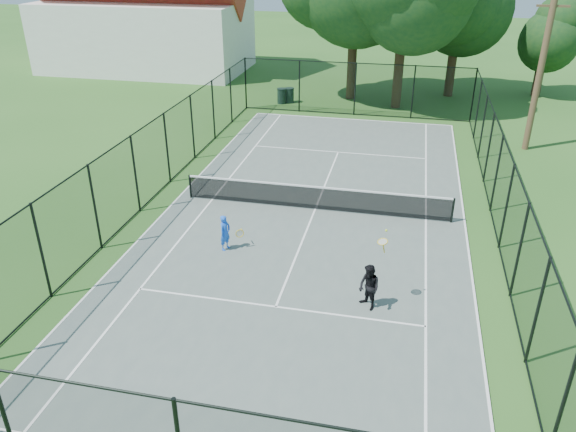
% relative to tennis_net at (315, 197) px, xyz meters
% --- Properties ---
extents(ground, '(120.00, 120.00, 0.00)m').
position_rel_tennis_net_xyz_m(ground, '(0.00, 0.00, -0.58)').
color(ground, '#27541D').
extents(tennis_court, '(11.00, 24.00, 0.06)m').
position_rel_tennis_net_xyz_m(tennis_court, '(0.00, 0.00, -0.55)').
color(tennis_court, '#52615B').
rests_on(tennis_court, ground).
extents(tennis_net, '(10.08, 0.08, 0.95)m').
position_rel_tennis_net_xyz_m(tennis_net, '(0.00, 0.00, 0.00)').
color(tennis_net, black).
rests_on(tennis_net, tennis_court).
extents(fence, '(13.10, 26.10, 3.00)m').
position_rel_tennis_net_xyz_m(fence, '(0.00, 0.00, 0.92)').
color(fence, black).
rests_on(fence, ground).
extents(tree_near_mid, '(7.22, 7.22, 9.44)m').
position_rel_tennis_net_xyz_m(tree_near_mid, '(2.29, 15.17, 5.24)').
color(tree_near_mid, '#332114').
rests_on(tree_near_mid, ground).
extents(tree_near_right, '(6.04, 6.04, 8.33)m').
position_rel_tennis_net_xyz_m(tree_near_right, '(5.50, 18.70, 4.72)').
color(tree_near_right, '#332114').
rests_on(tree_near_right, ground).
extents(tree_far_right, '(4.47, 4.47, 5.91)m').
position_rel_tennis_net_xyz_m(tree_far_right, '(11.07, 19.97, 3.07)').
color(tree_far_right, '#332114').
rests_on(tree_far_right, ground).
extents(building, '(15.30, 8.15, 11.87)m').
position_rel_tennis_net_xyz_m(building, '(-17.00, 22.00, 4.35)').
color(building, silver).
rests_on(building, ground).
extents(trash_bin_left, '(0.58, 0.58, 0.93)m').
position_rel_tennis_net_xyz_m(trash_bin_left, '(-4.66, 14.53, -0.11)').
color(trash_bin_left, black).
rests_on(trash_bin_left, ground).
extents(trash_bin_right, '(0.58, 0.58, 0.92)m').
position_rel_tennis_net_xyz_m(trash_bin_right, '(-4.23, 14.80, -0.11)').
color(trash_bin_right, black).
rests_on(trash_bin_right, ground).
extents(utility_pole, '(1.40, 0.30, 7.25)m').
position_rel_tennis_net_xyz_m(utility_pole, '(8.85, 9.00, 3.11)').
color(utility_pole, '#4C3823').
rests_on(utility_pole, ground).
extents(player_blue, '(0.80, 0.52, 1.22)m').
position_rel_tennis_net_xyz_m(player_blue, '(-2.37, -3.59, 0.09)').
color(player_blue, blue).
rests_on(player_blue, tennis_court).
extents(player_black, '(0.82, 0.90, 2.30)m').
position_rel_tennis_net_xyz_m(player_black, '(2.52, -5.87, 0.16)').
color(player_black, black).
rests_on(player_black, tennis_court).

